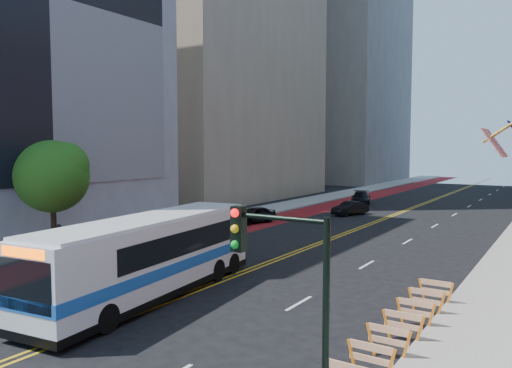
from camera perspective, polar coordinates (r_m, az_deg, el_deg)
The scene contains 15 objects.
ground at distance 19.61m, azimuth -16.86°, elevation -15.14°, with size 160.00×160.00×0.00m, color black.
sidewalk_left at distance 49.85m, azimuth 0.54°, elevation -3.09°, with size 4.00×140.00×0.15m, color gray.
bus_lane_paint at distance 47.93m, azimuth 4.51°, elevation -3.48°, with size 3.60×140.00×0.01m, color maroon.
center_line_inner at distance 44.81m, azimuth 13.52°, elevation -4.13°, with size 0.14×140.00×0.01m, color gold.
center_line_outer at distance 44.70m, azimuth 13.96°, elevation -4.16°, with size 0.14×140.00×0.01m, color gold.
lane_dashes at distance 51.25m, azimuth 21.73°, elevation -3.27°, with size 0.14×98.20×0.01m.
midrise_left_far at distance 101.13m, azimuth 9.70°, elevation 19.13°, with size 20.00×26.00×65.00m, color slate.
construction_barriers at distance 17.06m, azimuth 15.71°, elevation -15.70°, with size 1.42×10.91×1.00m.
street_tree at distance 31.15m, azimuth -22.14°, elevation 1.11°, with size 4.20×4.20×6.70m.
traffic_signal at distance 10.06m, azimuth 3.31°, elevation -11.50°, with size 2.21×0.34×5.07m.
transit_bus at distance 22.12m, azimuth -11.82°, elevation -7.94°, with size 4.18×12.86×3.47m.
car_a at distance 42.34m, azimuth -0.21°, elevation -3.55°, with size 1.65×4.10×1.40m, color black.
car_b at distance 48.11m, azimuth 10.71°, elevation -2.74°, with size 1.38×3.95×1.30m, color black.
car_c at distance 56.97m, azimuth 11.89°, elevation -1.60°, with size 2.03×4.99×1.45m, color black.
pedestrian at distance 30.69m, azimuth -21.57°, elevation -6.07°, with size 0.70×0.46×1.91m, color black.
Camera 1 is at (14.12, -11.98, 6.45)m, focal length 35.00 mm.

